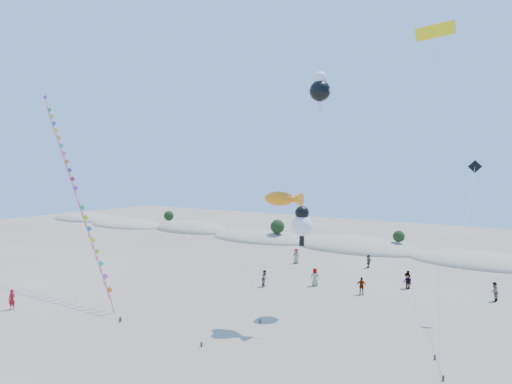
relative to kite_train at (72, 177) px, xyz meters
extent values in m
plane|color=#817059|center=(16.87, -11.47, -10.66)|extent=(160.00, 160.00, 0.00)
ellipsoid|color=gray|center=(-47.13, 34.13, -10.66)|extent=(17.00, 9.35, 3.20)
ellipsoid|color=#293D16|center=(-47.13, 34.13, -9.78)|extent=(13.60, 6.12, 0.68)
ellipsoid|color=gray|center=(-31.13, 32.73, -10.66)|extent=(18.00, 9.90, 2.80)
ellipsoid|color=#293D16|center=(-31.13, 32.73, -9.89)|extent=(14.40, 6.48, 0.72)
ellipsoid|color=gray|center=(-15.13, 34.53, -10.66)|extent=(16.00, 8.80, 3.60)
ellipsoid|color=#293D16|center=(-15.13, 34.53, -9.67)|extent=(12.80, 5.76, 0.64)
ellipsoid|color=gray|center=(0.87, 33.13, -10.66)|extent=(17.60, 9.68, 3.00)
ellipsoid|color=#293D16|center=(0.87, 33.13, -9.83)|extent=(14.08, 6.34, 0.70)
ellipsoid|color=gray|center=(16.87, 33.83, -10.66)|extent=(19.00, 10.45, 3.40)
ellipsoid|color=#293D16|center=(16.87, 33.83, -9.72)|extent=(15.20, 6.84, 0.76)
ellipsoid|color=gray|center=(32.87, 32.43, -10.66)|extent=(16.40, 9.02, 2.80)
ellipsoid|color=#293D16|center=(32.87, 32.43, -9.89)|extent=(13.12, 5.90, 0.66)
sphere|color=black|center=(-21.13, 34.73, -8.30)|extent=(1.90, 1.90, 1.90)
sphere|color=black|center=(4.87, 31.93, -8.18)|extent=(2.20, 2.20, 2.20)
sphere|color=black|center=(22.87, 33.93, -8.42)|extent=(1.60, 1.60, 1.60)
cube|color=#3F2D1E|center=(12.34, -4.50, -10.48)|extent=(0.12, 0.12, 0.35)
cylinder|color=silver|center=(0.95, -0.36, -0.72)|extent=(22.80, 8.30, 19.90)
cube|color=orange|center=(10.16, -3.70, -8.75)|extent=(1.10, 0.43, 1.16)
cube|color=#F46683|center=(10.34, -3.65, -9.85)|extent=(0.19, 0.45, 1.55)
cube|color=#FF50A9|center=(9.18, -3.35, -7.90)|extent=(1.10, 0.43, 1.16)
cube|color=#F46683|center=(9.36, -3.30, -9.00)|extent=(0.19, 0.45, 1.55)
cube|color=#1AC3A5|center=(8.20, -2.99, -7.04)|extent=(1.10, 0.43, 1.16)
cube|color=#F46683|center=(8.38, -2.94, -8.14)|extent=(0.19, 0.45, 1.55)
cube|color=yellow|center=(7.22, -2.64, -6.19)|extent=(1.10, 0.43, 1.16)
cube|color=#F46683|center=(7.40, -2.59, -7.29)|extent=(0.19, 0.45, 1.55)
cube|color=#FAFB1A|center=(6.24, -2.28, -5.33)|extent=(1.10, 0.43, 1.16)
cube|color=#F46683|center=(6.42, -2.23, -6.43)|extent=(0.19, 0.45, 1.55)
cube|color=blue|center=(5.26, -1.92, -4.47)|extent=(1.10, 0.43, 1.16)
cube|color=#F46683|center=(5.44, -1.87, -5.57)|extent=(0.19, 0.45, 1.55)
cube|color=#93CF18|center=(4.27, -1.57, -3.62)|extent=(1.10, 0.43, 1.16)
cube|color=#F46683|center=(4.45, -1.52, -4.72)|extent=(0.19, 0.45, 1.55)
cube|color=green|center=(3.29, -1.21, -2.76)|extent=(1.10, 0.43, 1.16)
cube|color=#F46683|center=(3.47, -1.16, -3.86)|extent=(0.19, 0.45, 1.55)
cube|color=white|center=(2.31, -0.85, -1.91)|extent=(1.10, 0.43, 1.16)
cube|color=#F46683|center=(2.49, -0.80, -3.01)|extent=(0.19, 0.45, 1.55)
cube|color=purple|center=(1.33, -0.50, -1.05)|extent=(1.10, 0.43, 1.16)
cube|color=#F46683|center=(1.51, -0.45, -2.15)|extent=(0.19, 0.45, 1.55)
cube|color=red|center=(0.35, -0.14, -0.19)|extent=(1.10, 0.43, 1.16)
cube|color=#F46683|center=(0.53, -0.09, -1.29)|extent=(0.19, 0.45, 1.55)
cube|color=#6429A6|center=(-0.63, 0.21, 0.66)|extent=(1.10, 0.43, 1.16)
cube|color=#F46683|center=(-0.45, 0.26, -0.44)|extent=(0.19, 0.45, 1.55)
cube|color=orange|center=(-1.61, 0.57, 1.52)|extent=(1.10, 0.43, 1.16)
cube|color=#F46683|center=(-1.43, 0.62, 0.42)|extent=(0.19, 0.45, 1.55)
cube|color=#FF50A9|center=(-2.59, 0.93, 2.37)|extent=(1.10, 0.43, 1.16)
cube|color=#F46683|center=(-2.41, 0.98, 1.27)|extent=(0.19, 0.45, 1.55)
cube|color=#1AC3A5|center=(-3.57, 1.28, 3.23)|extent=(1.10, 0.43, 1.16)
cube|color=#F46683|center=(-3.39, 1.33, 2.13)|extent=(0.19, 0.45, 1.55)
cube|color=yellow|center=(-4.55, 1.64, 4.09)|extent=(1.10, 0.43, 1.16)
cube|color=#F46683|center=(-4.37, 1.69, 2.99)|extent=(0.19, 0.45, 1.55)
cube|color=#FAFB1A|center=(-5.53, 2.00, 4.94)|extent=(1.10, 0.43, 1.16)
cube|color=#F46683|center=(-5.35, 2.05, 3.84)|extent=(0.19, 0.45, 1.55)
cube|color=blue|center=(-6.52, 2.35, 5.80)|extent=(1.10, 0.43, 1.16)
cube|color=#F46683|center=(-6.34, 2.40, 4.70)|extent=(0.19, 0.45, 1.55)
cube|color=#93CF18|center=(-7.50, 2.71, 6.65)|extent=(1.10, 0.43, 1.16)
cube|color=#F46683|center=(-7.32, 2.76, 5.55)|extent=(0.19, 0.45, 1.55)
cube|color=green|center=(-8.48, 3.07, 7.51)|extent=(1.10, 0.43, 1.16)
cube|color=#F46683|center=(-8.30, 3.12, 6.41)|extent=(0.19, 0.45, 1.55)
cube|color=white|center=(-9.46, 3.42, 8.37)|extent=(1.10, 0.43, 1.16)
cube|color=#F46683|center=(-9.28, 3.47, 7.27)|extent=(0.19, 0.45, 1.55)
cube|color=purple|center=(-10.44, 3.78, 9.22)|extent=(1.10, 0.43, 1.16)
cube|color=#F46683|center=(-10.26, 3.83, 8.12)|extent=(0.19, 0.45, 1.55)
cube|color=#3F2D1E|center=(20.38, -4.65, -10.51)|extent=(0.10, 0.10, 0.30)
cylinder|color=silver|center=(21.29, -1.26, -6.03)|extent=(1.84, 6.82, 9.26)
ellipsoid|color=orange|center=(22.20, 2.14, -1.41)|extent=(2.44, 1.08, 1.08)
cone|color=orange|center=(23.57, 2.14, -1.41)|extent=(0.98, 0.98, 0.98)
cube|color=#3F2D1E|center=(21.28, 1.00, -10.51)|extent=(0.10, 0.10, 0.30)
cylinder|color=silver|center=(22.02, 2.92, -7.17)|extent=(1.51, 3.87, 6.99)
sphere|color=white|center=(22.76, 4.84, -3.68)|extent=(1.68, 1.68, 1.68)
sphere|color=black|center=(22.76, 4.84, -2.67)|extent=(1.12, 1.12, 1.12)
cube|color=black|center=(22.76, 4.84, -4.92)|extent=(0.35, 0.18, 0.80)
cube|color=#3F2D1E|center=(33.37, 1.54, -10.51)|extent=(0.10, 0.10, 0.30)
cylinder|color=silver|center=(28.62, 3.57, -1.89)|extent=(9.53, 4.10, 17.54)
sphere|color=black|center=(23.87, 5.61, 6.87)|extent=(1.63, 1.63, 1.63)
sphere|color=white|center=(23.87, 5.61, 7.84)|extent=(1.06, 1.06, 1.06)
cube|color=white|center=(23.87, 5.61, 5.66)|extent=(0.35, 0.18, 0.80)
cube|color=white|center=(23.17, 5.61, 6.87)|extent=(0.60, 0.15, 0.25)
cube|color=white|center=(24.57, 5.61, 6.87)|extent=(0.60, 0.15, 0.25)
cylinder|color=silver|center=(34.23, -3.74, -0.98)|extent=(2.44, 9.85, 19.36)
cube|color=yellow|center=(33.03, 1.17, 8.69)|extent=(2.24, 0.91, 0.79)
cube|color=black|center=(33.03, 1.19, 8.69)|extent=(2.16, 0.56, 0.19)
cube|color=#3F2D1E|center=(34.24, -0.94, -10.51)|extent=(0.10, 0.10, 0.30)
cylinder|color=silver|center=(34.22, 5.48, -4.84)|extent=(0.08, 12.87, 11.65)
cube|color=black|center=(34.19, 11.91, 0.98)|extent=(1.01, 0.30, 1.04)
imported|color=#AD0D1A|center=(2.66, -7.41, -9.83)|extent=(0.71, 0.60, 1.65)
imported|color=slate|center=(16.40, 9.56, -9.85)|extent=(0.72, 0.86, 1.62)
imported|color=slate|center=(20.38, 12.44, -9.79)|extent=(1.00, 0.84, 1.74)
imported|color=slate|center=(25.18, 12.07, -9.85)|extent=(1.01, 0.64, 1.60)
imported|color=slate|center=(28.23, 16.31, -9.89)|extent=(1.15, 0.99, 1.54)
imported|color=slate|center=(28.26, 16.46, -9.78)|extent=(0.71, 0.53, 1.75)
imported|color=slate|center=(35.48, 16.41, -9.82)|extent=(0.82, 0.95, 1.68)
imported|color=slate|center=(14.20, 20.32, -9.77)|extent=(0.93, 0.66, 1.78)
imported|color=slate|center=(22.33, 22.82, -9.91)|extent=(0.46, 1.39, 1.50)
camera|label=1|loc=(37.97, -25.35, 0.80)|focal=30.00mm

